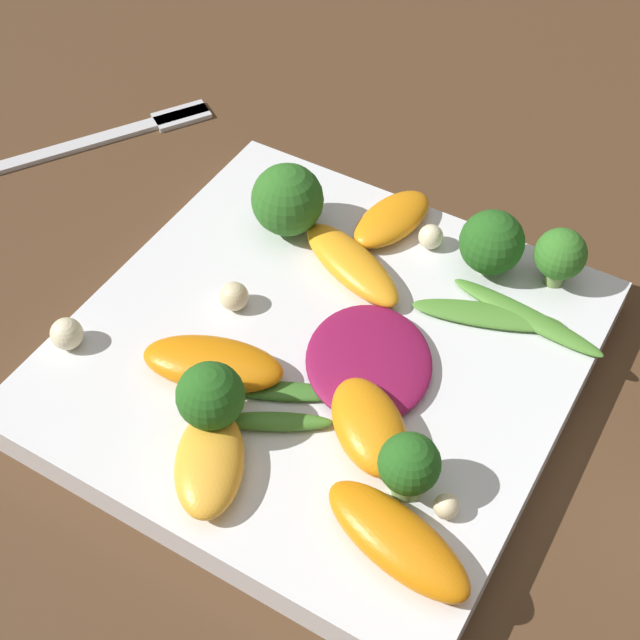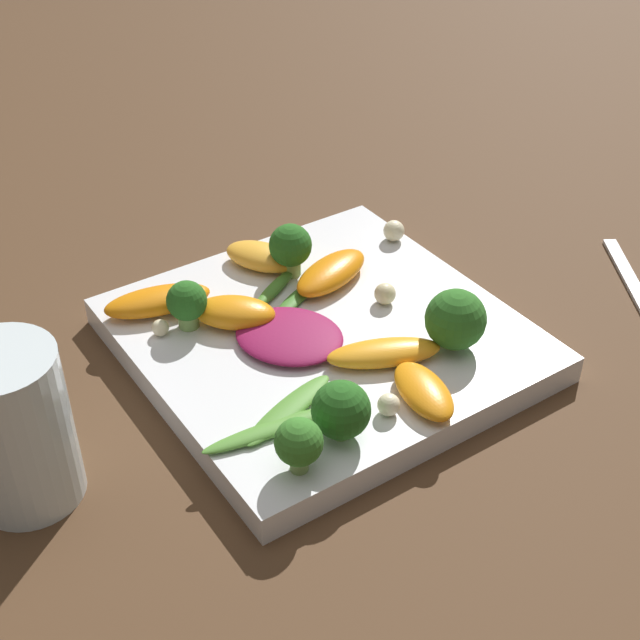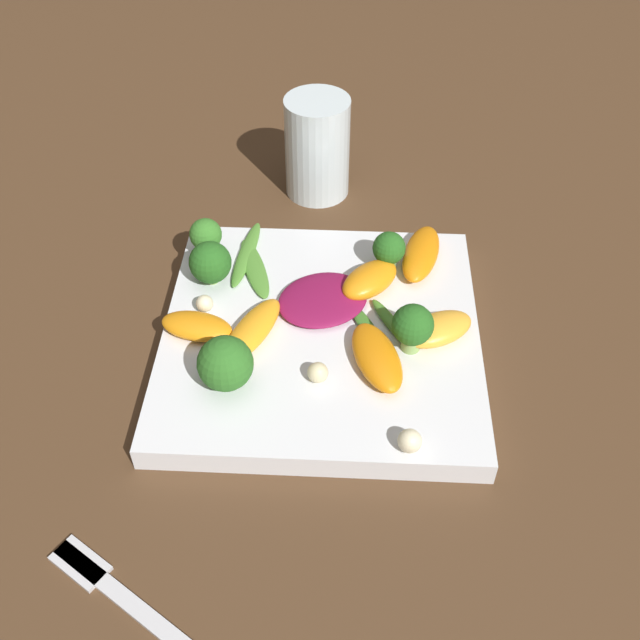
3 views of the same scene
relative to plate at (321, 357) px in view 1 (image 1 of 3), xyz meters
name	(u,v)px [view 1 (image 1 of 3)]	position (x,y,z in m)	size (l,w,h in m)	color
ground_plane	(321,369)	(0.00, 0.00, -0.01)	(2.40, 2.40, 0.00)	#4C331E
plate	(321,357)	(0.00, 0.00, 0.00)	(0.26, 0.26, 0.02)	white
fork	(115,133)	(-0.23, 0.11, -0.01)	(0.11, 0.16, 0.01)	silver
radicchio_leaf_0	(370,359)	(0.03, 0.00, 0.02)	(0.10, 0.10, 0.01)	maroon
orange_segment_0	(209,462)	(-0.01, -0.10, 0.02)	(0.06, 0.07, 0.02)	#FCAD33
orange_segment_1	(351,264)	(-0.01, 0.06, 0.02)	(0.08, 0.06, 0.02)	orange
orange_segment_2	(397,539)	(0.09, -0.09, 0.02)	(0.08, 0.05, 0.02)	orange
orange_segment_3	(369,426)	(0.05, -0.04, 0.02)	(0.07, 0.06, 0.02)	orange
orange_segment_4	(392,219)	(-0.01, 0.10, 0.02)	(0.04, 0.07, 0.01)	orange
orange_segment_5	(213,363)	(-0.04, -0.05, 0.02)	(0.08, 0.06, 0.02)	orange
broccoli_floret_0	(409,466)	(0.08, -0.06, 0.03)	(0.03, 0.03, 0.04)	#84AD5B
broccoli_floret_1	(211,398)	(-0.02, -0.07, 0.04)	(0.03, 0.03, 0.04)	#84AD5B
broccoli_floret_2	(492,243)	(0.05, 0.10, 0.03)	(0.04, 0.04, 0.04)	#84AD5B
broccoli_floret_3	(287,200)	(-0.06, 0.07, 0.03)	(0.04, 0.04, 0.04)	#84AD5B
broccoli_floret_4	(560,255)	(0.09, 0.11, 0.03)	(0.03, 0.03, 0.04)	#7A9E51
arugula_sprig_0	(285,392)	(0.00, -0.04, 0.01)	(0.06, 0.04, 0.00)	#3D7528
arugula_sprig_1	(272,422)	(0.01, -0.06, 0.01)	(0.06, 0.04, 0.01)	#47842D
arugula_sprig_2	(526,317)	(0.09, 0.07, 0.01)	(0.09, 0.03, 0.01)	#518E33
arugula_sprig_3	(487,315)	(0.07, 0.06, 0.01)	(0.08, 0.04, 0.01)	#518E33
macadamia_nut_0	(431,237)	(0.02, 0.10, 0.02)	(0.01, 0.01, 0.01)	beige
macadamia_nut_1	(67,334)	(-0.12, -0.07, 0.02)	(0.02, 0.02, 0.02)	beige
macadamia_nut_2	(447,506)	(0.10, -0.06, 0.02)	(0.01, 0.01, 0.01)	beige
macadamia_nut_3	(232,299)	(-0.06, 0.00, 0.02)	(0.02, 0.02, 0.02)	beige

